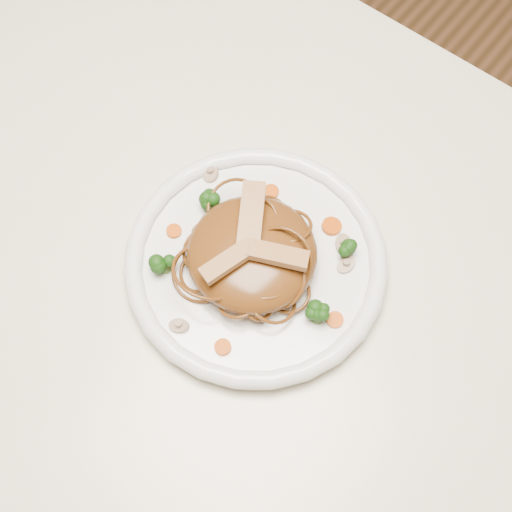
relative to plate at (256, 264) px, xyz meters
The scene contains 20 objects.
ground 0.76m from the plate, behind, with size 4.00×4.00×0.00m, color #51351B.
table 0.12m from the plate, behind, with size 1.20×0.80×0.75m.
plate is the anchor object (origin of this frame).
noodle_mound 0.03m from the plate, 122.02° to the right, with size 0.14×0.14×0.05m, color #5B2D11.
chicken_a 0.07m from the plate, ahead, with size 0.06×0.02×0.01m, color tan.
chicken_b 0.07m from the plate, 138.01° to the left, with size 0.08×0.02×0.01m, color tan.
chicken_c 0.07m from the plate, 101.36° to the right, with size 0.06×0.02×0.01m, color tan.
broccoli_0 0.10m from the plate, 42.45° to the left, with size 0.02×0.02×0.03m, color #1A420D, non-canonical shape.
broccoli_1 0.09m from the plate, 167.23° to the left, with size 0.03×0.03×0.03m, color #1A420D, non-canonical shape.
broccoli_2 0.10m from the plate, 136.50° to the right, with size 0.03×0.03×0.03m, color #1A420D, non-canonical shape.
broccoli_3 0.10m from the plate, ahead, with size 0.03×0.03×0.03m, color #1A420D, non-canonical shape.
carrot_0 0.09m from the plate, 65.06° to the left, with size 0.02×0.02×0.01m, color #D94E07.
carrot_1 0.10m from the plate, 162.94° to the right, with size 0.02×0.02×0.01m, color #D94E07.
carrot_2 0.11m from the plate, ahead, with size 0.02×0.02×0.01m, color #D94E07.
carrot_3 0.09m from the plate, 117.27° to the left, with size 0.02×0.02×0.01m, color #D94E07.
carrot_4 0.10m from the plate, 70.67° to the right, with size 0.02×0.02×0.01m, color #D94E07.
mushroom_0 0.11m from the plate, 98.45° to the right, with size 0.02×0.02×0.01m, color tan.
mushroom_1 0.10m from the plate, 35.69° to the left, with size 0.02×0.02×0.01m, color tan.
mushroom_2 0.12m from the plate, 153.76° to the left, with size 0.03×0.03×0.01m, color tan.
mushroom_3 0.10m from the plate, 50.11° to the left, with size 0.02×0.02×0.01m, color tan.
Camera 1 is at (0.24, -0.24, 1.45)m, focal length 48.38 mm.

